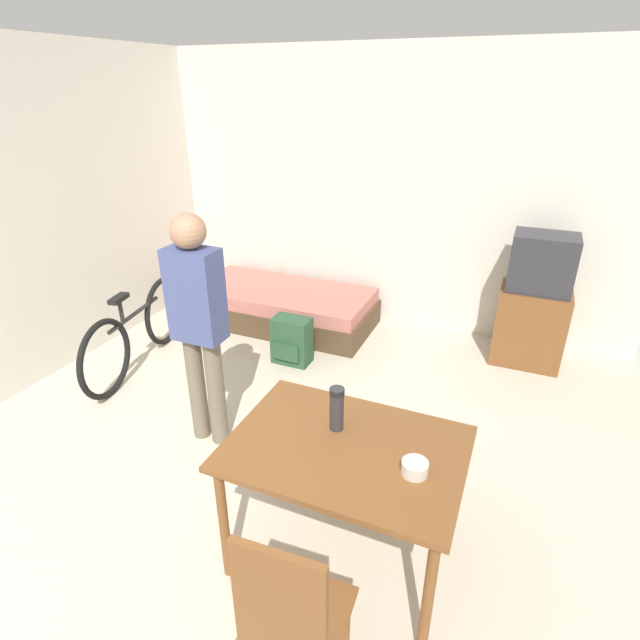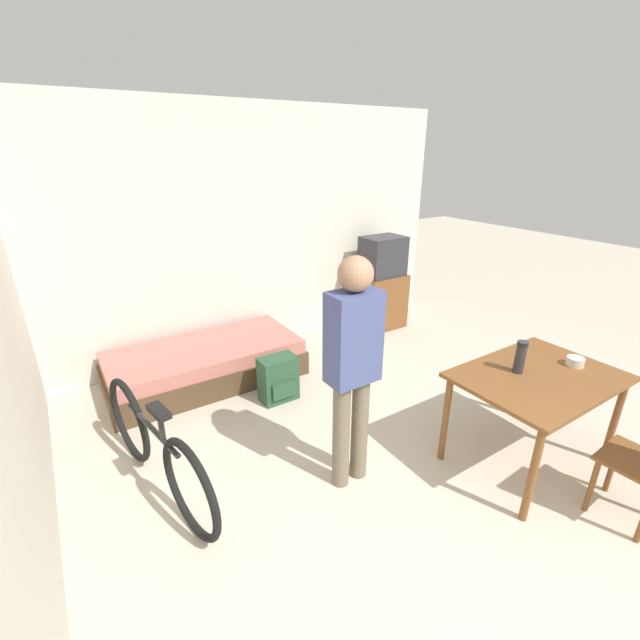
# 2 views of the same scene
# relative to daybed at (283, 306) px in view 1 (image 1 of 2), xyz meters

# --- Properties ---
(wall_back) EXTENTS (5.32, 0.06, 2.70)m
(wall_back) POSITION_rel_daybed_xyz_m (0.74, 0.56, 1.16)
(wall_back) COLOR silver
(wall_back) RESTS_ON ground_plane
(wall_left) EXTENTS (0.06, 4.99, 2.70)m
(wall_left) POSITION_rel_daybed_xyz_m (-1.45, -1.47, 1.16)
(wall_left) COLOR silver
(wall_left) RESTS_ON ground_plane
(daybed) EXTENTS (1.92, 0.90, 0.39)m
(daybed) POSITION_rel_daybed_xyz_m (0.00, 0.00, 0.00)
(daybed) COLOR #4C3823
(daybed) RESTS_ON ground_plane
(tv) EXTENTS (0.59, 0.45, 1.21)m
(tv) POSITION_rel_daybed_xyz_m (2.44, 0.16, 0.37)
(tv) COLOR brown
(tv) RESTS_ON ground_plane
(dining_table) EXTENTS (1.15, 0.82, 0.74)m
(dining_table) POSITION_rel_daybed_xyz_m (1.64, -2.50, 0.46)
(dining_table) COLOR brown
(dining_table) RESTS_ON ground_plane
(wooden_chair) EXTENTS (0.40, 0.40, 0.98)m
(wooden_chair) POSITION_rel_daybed_xyz_m (1.71, -3.26, 0.34)
(wooden_chair) COLOR brown
(wooden_chair) RESTS_ON ground_plane
(bicycle) EXTENTS (0.34, 1.61, 0.76)m
(bicycle) POSITION_rel_daybed_xyz_m (-0.78, -1.32, 0.15)
(bicycle) COLOR black
(bicycle) RESTS_ON ground_plane
(person_standing) EXTENTS (0.34, 0.22, 1.65)m
(person_standing) POSITION_rel_daybed_xyz_m (0.40, -1.94, 0.77)
(person_standing) COLOR #6B604C
(person_standing) RESTS_ON ground_plane
(thermos_flask) EXTENTS (0.08, 0.08, 0.24)m
(thermos_flask) POSITION_rel_daybed_xyz_m (1.54, -2.39, 0.68)
(thermos_flask) COLOR #2D2D33
(thermos_flask) RESTS_ON dining_table
(mate_bowl) EXTENTS (0.12, 0.12, 0.06)m
(mate_bowl) POSITION_rel_daybed_xyz_m (1.99, -2.55, 0.58)
(mate_bowl) COLOR beige
(mate_bowl) RESTS_ON dining_table
(backpack) EXTENTS (0.35, 0.24, 0.44)m
(backpack) POSITION_rel_daybed_xyz_m (0.46, -0.72, 0.03)
(backpack) COLOR #284C33
(backpack) RESTS_ON ground_plane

